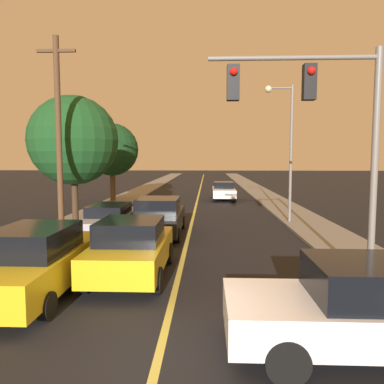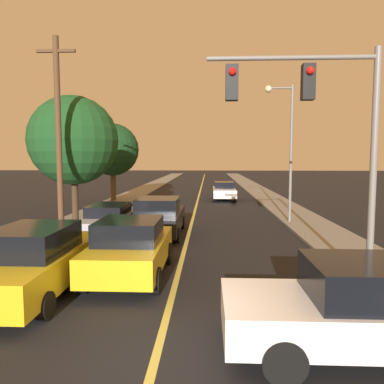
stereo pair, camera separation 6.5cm
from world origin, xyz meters
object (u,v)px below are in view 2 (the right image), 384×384
(streetlamp_right, at_px, (285,135))
(tree_left_far, at_px, (73,141))
(car_far_oncoming, at_px, (224,191))
(car_outer_lane_second, at_px, (110,219))
(utility_pole_left, at_px, (59,134))
(traffic_signal_mast, at_px, (320,117))
(tree_left_near, at_px, (113,150))
(car_near_lane_second, at_px, (158,217))
(car_outer_lane_front, at_px, (36,260))
(car_crossing_right, at_px, (362,308))
(car_near_lane_front, at_px, (131,248))

(streetlamp_right, xyz_separation_m, tree_left_far, (-10.55, -1.13, -0.30))
(car_far_oncoming, xyz_separation_m, streetlamp_right, (2.63, -10.95, 3.79))
(car_outer_lane_second, relative_size, utility_pole_left, 0.62)
(traffic_signal_mast, distance_m, tree_left_near, 21.37)
(tree_left_near, bearing_deg, utility_pole_left, -84.91)
(car_near_lane_second, bearing_deg, car_outer_lane_front, -105.99)
(car_crossing_right, relative_size, tree_left_near, 0.79)
(traffic_signal_mast, bearing_deg, car_crossing_right, -93.39)
(car_near_lane_second, relative_size, utility_pole_left, 0.60)
(streetlamp_right, distance_m, tree_left_far, 10.62)
(tree_left_near, bearing_deg, streetlamp_right, -39.20)
(car_outer_lane_front, distance_m, car_far_oncoming, 22.11)
(car_outer_lane_front, bearing_deg, car_near_lane_second, 74.01)
(tree_left_near, bearing_deg, car_outer_lane_front, -81.01)
(car_far_oncoming, xyz_separation_m, traffic_signal_mast, (1.60, -20.50, 3.67))
(car_outer_lane_second, height_order, streetlamp_right, streetlamp_right)
(car_outer_lane_second, bearing_deg, car_crossing_right, -54.32)
(car_outer_lane_front, relative_size, streetlamp_right, 0.74)
(car_near_lane_front, relative_size, tree_left_far, 0.69)
(car_crossing_right, bearing_deg, car_outer_lane_front, 69.09)
(car_outer_lane_second, bearing_deg, tree_left_far, 135.67)
(streetlamp_right, bearing_deg, car_near_lane_second, -152.39)
(car_near_lane_front, height_order, car_outer_lane_second, car_near_lane_front)
(car_crossing_right, bearing_deg, car_near_lane_second, 26.05)
(car_outer_lane_second, bearing_deg, car_near_lane_second, 7.23)
(car_far_oncoming, bearing_deg, streetlamp_right, 103.52)
(tree_left_far, bearing_deg, utility_pole_left, -81.23)
(car_outer_lane_front, height_order, tree_left_far, tree_left_far)
(car_near_lane_second, xyz_separation_m, car_outer_lane_second, (-2.08, -0.26, -0.08))
(car_far_oncoming, relative_size, traffic_signal_mast, 0.76)
(utility_pole_left, relative_size, tree_left_near, 1.38)
(streetlamp_right, bearing_deg, car_far_oncoming, 103.52)
(car_crossing_right, distance_m, tree_left_near, 24.67)
(streetlamp_right, relative_size, utility_pole_left, 0.85)
(car_near_lane_second, relative_size, tree_left_near, 0.82)
(car_near_lane_front, bearing_deg, tree_left_far, 119.35)
(car_crossing_right, bearing_deg, tree_left_near, 24.24)
(traffic_signal_mast, relative_size, utility_pole_left, 0.74)
(car_near_lane_front, bearing_deg, car_outer_lane_second, 110.37)
(tree_left_far, bearing_deg, car_crossing_right, -52.14)
(car_outer_lane_second, height_order, car_far_oncoming, car_far_oncoming)
(car_far_oncoming, relative_size, streetlamp_right, 0.66)
(car_near_lane_second, distance_m, car_outer_lane_second, 2.10)
(car_crossing_right, height_order, tree_left_near, tree_left_near)
(traffic_signal_mast, bearing_deg, tree_left_near, 118.67)
(car_far_oncoming, xyz_separation_m, tree_left_far, (-7.92, -12.07, 3.49))
(car_far_oncoming, relative_size, tree_left_near, 0.78)
(car_outer_lane_second, distance_m, tree_left_near, 13.44)
(car_near_lane_front, height_order, tree_left_far, tree_left_far)
(traffic_signal_mast, bearing_deg, car_outer_lane_second, 139.50)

